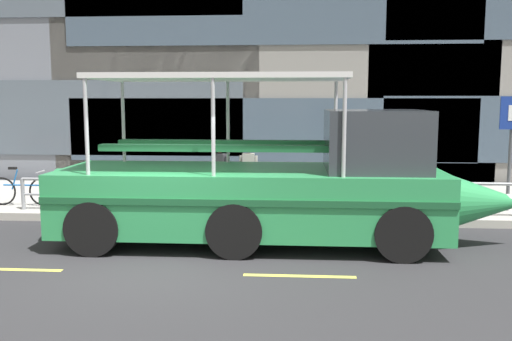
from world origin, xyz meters
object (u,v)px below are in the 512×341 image
Objects in this scene: pedestrian_near_bow at (381,163)px; parking_sign at (512,134)px; pedestrian_mid_left at (248,169)px; leaned_bicycle at (22,190)px; duck_tour_boat at (278,188)px; pedestrian_mid_right at (220,169)px.

parking_sign is at bearing -11.27° from pedestrian_near_bow.
leaned_bicycle is at bearing -177.09° from pedestrian_mid_left.
duck_tour_boat reaches higher than leaned_bicycle.
duck_tour_boat is at bearing -21.02° from leaned_bicycle.
parking_sign is 6.05m from duck_tour_boat.
pedestrian_near_bow is (-2.90, 0.58, -0.78)m from parking_sign.
parking_sign is 11.85m from leaned_bicycle.
pedestrian_mid_right is (-3.97, -0.42, -0.13)m from pedestrian_near_bow.
duck_tour_boat is at bearing -153.52° from parking_sign.
duck_tour_boat is 2.86m from pedestrian_mid_left.
leaned_bicycle is at bearing -175.73° from pedestrian_mid_right.
pedestrian_mid_right is at bearing 4.27° from leaned_bicycle.
parking_sign is at bearing 1.00° from leaned_bicycle.
parking_sign reaches higher than pedestrian_near_bow.
pedestrian_mid_right is (-0.71, 0.08, -0.01)m from pedestrian_mid_left.
duck_tour_boat is 3.21m from pedestrian_mid_right.
leaned_bicycle is 1.13× the size of pedestrian_mid_left.
pedestrian_near_bow is at bearing 6.01° from pedestrian_mid_right.
pedestrian_mid_left is at bearing 106.38° from duck_tour_boat.
pedestrian_mid_left reaches higher than pedestrian_mid_right.
duck_tour_boat is 4.07m from pedestrian_near_bow.
pedestrian_mid_right is at bearing 118.22° from duck_tour_boat.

